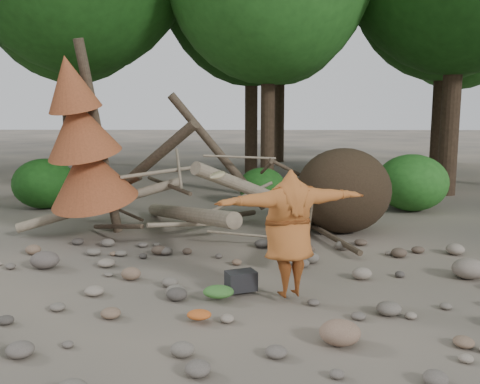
{
  "coord_description": "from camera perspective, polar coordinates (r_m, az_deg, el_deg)",
  "views": [
    {
      "loc": [
        0.4,
        -7.96,
        2.92
      ],
      "look_at": [
        0.25,
        1.5,
        1.4
      ],
      "focal_mm": 40.0,
      "sensor_mm": 36.0,
      "label": 1
    }
  ],
  "objects": [
    {
      "name": "ground",
      "position": [
        8.49,
        -1.85,
        -11.0
      ],
      "size": [
        120.0,
        120.0,
        0.0
      ],
      "primitive_type": "plane",
      "color": "#514C44",
      "rests_on": "ground"
    },
    {
      "name": "boulder_mid_left",
      "position": [
        10.42,
        -20.11,
        -6.82
      ],
      "size": [
        0.52,
        0.47,
        0.31
      ],
      "primitive_type": "ellipsoid",
      "color": "#5A524C",
      "rests_on": "ground"
    },
    {
      "name": "dead_conifer",
      "position": [
        11.89,
        -16.32,
        4.86
      ],
      "size": [
        2.06,
        2.16,
        4.35
      ],
      "color": "#4C3F30",
      "rests_on": "ground"
    },
    {
      "name": "cloth_orange",
      "position": [
        7.51,
        -4.38,
        -13.27
      ],
      "size": [
        0.34,
        0.28,
        0.12
      ],
      "primitive_type": "ellipsoid",
      "color": "#B8541F",
      "rests_on": "ground"
    },
    {
      "name": "deadfall_pile",
      "position": [
        12.46,
        8.39,
        -0.07
      ],
      "size": [
        8.55,
        5.24,
        3.3
      ],
      "color": "#332619",
      "rests_on": "ground"
    },
    {
      "name": "bush_mid",
      "position": [
        15.94,
        2.36,
        0.6
      ],
      "size": [
        1.4,
        1.4,
        1.12
      ],
      "primitive_type": "ellipsoid",
      "color": "#1F5A1A",
      "rests_on": "ground"
    },
    {
      "name": "frisbee_thrower",
      "position": [
        8.06,
        5.25,
        -4.38
      ],
      "size": [
        2.47,
        1.39,
        1.93
      ],
      "color": "#AB5B26",
      "rests_on": "ground"
    },
    {
      "name": "boulder_mid_right",
      "position": [
        10.04,
        23.24,
        -7.52
      ],
      "size": [
        0.57,
        0.52,
        0.34
      ],
      "primitive_type": "ellipsoid",
      "color": "gray",
      "rests_on": "ground"
    },
    {
      "name": "bush_right",
      "position": [
        15.8,
        17.86,
        0.96
      ],
      "size": [
        2.0,
        2.0,
        1.6
      ],
      "primitive_type": "ellipsoid",
      "color": "#286B21",
      "rests_on": "ground"
    },
    {
      "name": "backpack",
      "position": [
        8.52,
        0.11,
        -9.82
      ],
      "size": [
        0.54,
        0.45,
        0.3
      ],
      "primitive_type": "cube",
      "rotation": [
        0.0,
        0.0,
        0.39
      ],
      "color": "black",
      "rests_on": "ground"
    },
    {
      "name": "bush_left",
      "position": [
        16.42,
        -20.14,
        0.86
      ],
      "size": [
        1.8,
        1.8,
        1.44
      ],
      "primitive_type": "ellipsoid",
      "color": "#174713",
      "rests_on": "ground"
    },
    {
      "name": "cloth_green",
      "position": [
        8.27,
        -2.31,
        -10.91
      ],
      "size": [
        0.47,
        0.39,
        0.18
      ],
      "primitive_type": "ellipsoid",
      "color": "#376B2B",
      "rests_on": "ground"
    },
    {
      "name": "boulder_front_right",
      "position": [
        6.94,
        10.63,
        -14.52
      ],
      "size": [
        0.51,
        0.46,
        0.31
      ],
      "primitive_type": "ellipsoid",
      "color": "#856753",
      "rests_on": "ground"
    }
  ]
}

